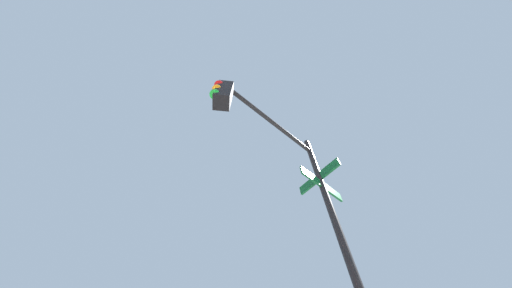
% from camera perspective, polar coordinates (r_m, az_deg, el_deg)
% --- Properties ---
extents(traffic_signal_near, '(2.64, 1.92, 5.81)m').
position_cam_1_polar(traffic_signal_near, '(3.84, 6.19, -4.07)').
color(traffic_signal_near, black).
rests_on(traffic_signal_near, ground_plane).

